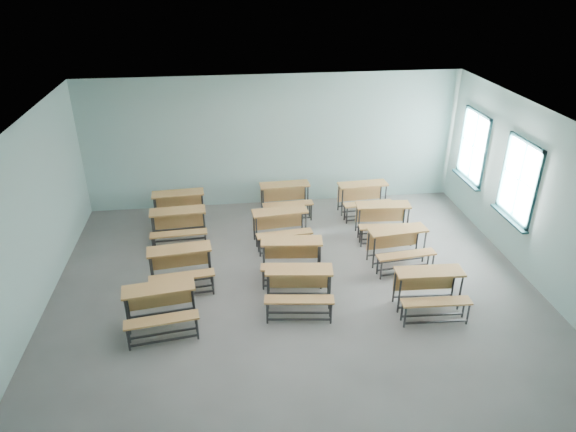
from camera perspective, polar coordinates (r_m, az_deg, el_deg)
The scene contains 13 objects.
room at distance 8.84m, azimuth 1.53°, elevation 0.09°, with size 9.04×8.04×3.24m.
desk_unit_r0c0 at distance 8.81m, azimuth -14.02°, elevation -9.35°, with size 1.27×0.94×0.74m.
desk_unit_r0c1 at distance 9.00m, azimuth 1.22°, elevation -7.53°, with size 1.27×0.93×0.74m.
desk_unit_r0c2 at distance 9.28m, azimuth 15.50°, elevation -7.49°, with size 1.21×0.85×0.74m.
desk_unit_r1c0 at distance 9.80m, azimuth -11.86°, elevation -5.05°, with size 1.26×0.91×0.74m.
desk_unit_r1c1 at distance 9.85m, azimuth 0.41°, elevation -4.21°, with size 1.25×0.91×0.74m.
desk_unit_r1c2 at distance 10.46m, azimuth 12.23°, elevation -2.87°, with size 1.25×0.90×0.74m.
desk_unit_r2c0 at distance 11.22m, azimuth -12.08°, elevation -0.70°, with size 1.22×0.86×0.74m.
desk_unit_r2c1 at distance 10.96m, azimuth -0.80°, elevation -0.75°, with size 1.25×0.90×0.74m.
desk_unit_r2c2 at distance 11.43m, azimuth 10.55°, elevation -0.02°, with size 1.24×0.88×0.74m.
desk_unit_r3c0 at distance 12.06m, azimuth -12.04°, elevation 1.32°, with size 1.23×0.87×0.74m.
desk_unit_r3c1 at distance 12.24m, azimuth -0.29°, elevation 2.36°, with size 1.21×0.85×0.74m.
desk_unit_r3c2 at distance 12.40m, azimuth 8.40°, elevation 2.39°, with size 1.23×0.87×0.74m.
Camera 1 is at (-1.14, -7.75, 5.60)m, focal length 32.00 mm.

